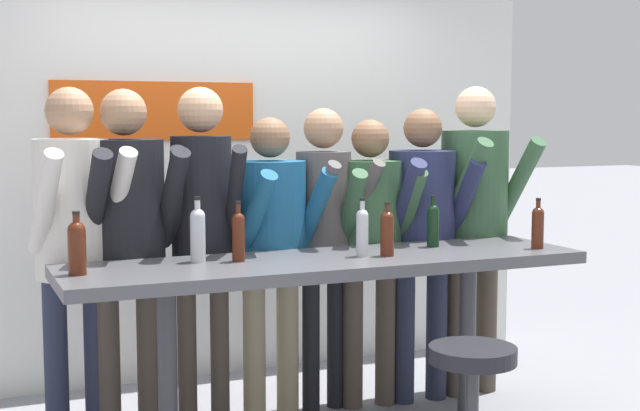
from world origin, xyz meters
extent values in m
cube|color=silver|center=(0.00, 1.54, 1.25)|extent=(4.22, 0.10, 2.50)
cube|color=#DB5114|center=(-0.51, 1.48, 1.70)|extent=(1.26, 0.02, 0.36)
cube|color=#4C4C51|center=(0.00, 0.00, 0.94)|extent=(2.62, 0.68, 0.06)
cylinder|color=#333338|center=(-0.81, 0.00, 0.48)|extent=(0.09, 0.09, 0.91)
cylinder|color=#333338|center=(0.81, 0.00, 0.48)|extent=(0.09, 0.09, 0.91)
cylinder|color=black|center=(0.34, -0.78, 0.65)|extent=(0.38, 0.38, 0.07)
cylinder|color=#23283D|center=(-1.25, 0.52, 0.44)|extent=(0.12, 0.12, 0.87)
cylinder|color=#23283D|center=(-1.05, 0.55, 0.44)|extent=(0.12, 0.12, 0.87)
cylinder|color=beige|center=(-1.15, 0.53, 1.21)|extent=(0.42, 0.42, 0.69)
sphere|color=#9E7556|center=(-1.15, 0.53, 1.70)|extent=(0.24, 0.24, 0.24)
cylinder|color=beige|center=(-1.30, 0.34, 1.26)|extent=(0.15, 0.42, 0.53)
cylinder|color=beige|center=(-0.95, 0.40, 1.26)|extent=(0.15, 0.42, 0.53)
cylinder|color=#473D33|center=(-1.00, 0.53, 0.43)|extent=(0.13, 0.13, 0.87)
cylinder|color=#473D33|center=(-0.78, 0.54, 0.43)|extent=(0.13, 0.13, 0.87)
cylinder|color=black|center=(-0.89, 0.53, 1.21)|extent=(0.42, 0.42, 0.69)
sphere|color=#9E7556|center=(-0.89, 0.53, 1.69)|extent=(0.23, 0.23, 0.23)
cylinder|color=black|center=(-1.06, 0.35, 1.26)|extent=(0.12, 0.42, 0.53)
cylinder|color=black|center=(-0.69, 0.38, 1.26)|extent=(0.12, 0.42, 0.53)
cylinder|color=#473D33|center=(-0.57, 0.56, 0.44)|extent=(0.10, 0.10, 0.87)
cylinder|color=#473D33|center=(-0.40, 0.53, 0.44)|extent=(0.10, 0.10, 0.87)
cylinder|color=black|center=(-0.49, 0.55, 1.22)|extent=(0.36, 0.36, 0.69)
sphere|color=tan|center=(-0.49, 0.55, 1.70)|extent=(0.24, 0.24, 0.24)
cylinder|color=black|center=(-0.66, 0.40, 1.27)|extent=(0.14, 0.41, 0.53)
cylinder|color=black|center=(-0.36, 0.36, 1.27)|extent=(0.14, 0.41, 0.53)
cylinder|color=gray|center=(-0.22, 0.50, 0.40)|extent=(0.12, 0.12, 0.80)
cylinder|color=gray|center=(-0.01, 0.54, 0.40)|extent=(0.12, 0.12, 0.80)
cylinder|color=#19517A|center=(-0.11, 0.52, 1.12)|extent=(0.44, 0.44, 0.63)
sphere|color=brown|center=(-0.11, 0.52, 1.56)|extent=(0.22, 0.22, 0.22)
cylinder|color=#19517A|center=(-0.26, 0.34, 1.16)|extent=(0.16, 0.39, 0.49)
cylinder|color=#19517A|center=(0.09, 0.40, 1.16)|extent=(0.16, 0.39, 0.49)
cylinder|color=black|center=(0.14, 0.56, 0.41)|extent=(0.10, 0.10, 0.82)
cylinder|color=black|center=(0.31, 0.59, 0.41)|extent=(0.10, 0.10, 0.82)
cylinder|color=#514C4C|center=(0.22, 0.58, 1.15)|extent=(0.36, 0.36, 0.65)
sphere|color=#9E7556|center=(0.22, 0.58, 1.60)|extent=(0.22, 0.22, 0.22)
cylinder|color=#514C4C|center=(0.11, 0.39, 1.20)|extent=(0.15, 0.39, 0.50)
cylinder|color=#514C4C|center=(0.40, 0.45, 1.20)|extent=(0.15, 0.39, 0.50)
cylinder|color=#473D33|center=(0.39, 0.54, 0.40)|extent=(0.12, 0.12, 0.79)
cylinder|color=#473D33|center=(0.59, 0.52, 0.40)|extent=(0.12, 0.12, 0.79)
cylinder|color=#335638|center=(0.49, 0.53, 1.11)|extent=(0.40, 0.40, 0.63)
sphere|color=brown|center=(0.49, 0.53, 1.55)|extent=(0.21, 0.21, 0.21)
cylinder|color=#335638|center=(0.31, 0.40, 1.15)|extent=(0.12, 0.38, 0.49)
cylinder|color=#335638|center=(0.65, 0.36, 1.15)|extent=(0.12, 0.38, 0.49)
cylinder|color=#23283D|center=(0.71, 0.51, 0.41)|extent=(0.12, 0.12, 0.82)
cylinder|color=#23283D|center=(0.92, 0.50, 0.41)|extent=(0.12, 0.12, 0.82)
cylinder|color=#23284C|center=(0.81, 0.50, 1.15)|extent=(0.40, 0.40, 0.65)
sphere|color=brown|center=(0.81, 0.50, 1.60)|extent=(0.22, 0.22, 0.22)
cylinder|color=#23284C|center=(0.62, 0.35, 1.20)|extent=(0.11, 0.40, 0.51)
cylinder|color=#23284C|center=(0.99, 0.34, 1.20)|extent=(0.11, 0.40, 0.51)
cylinder|color=#473D33|center=(1.06, 0.49, 0.44)|extent=(0.13, 0.13, 0.89)
cylinder|color=#473D33|center=(1.28, 0.51, 0.44)|extent=(0.13, 0.13, 0.89)
cylinder|color=#335638|center=(1.17, 0.50, 1.24)|extent=(0.43, 0.43, 0.70)
sphere|color=#D6AD89|center=(1.17, 0.50, 1.72)|extent=(0.24, 0.24, 0.24)
cylinder|color=#335638|center=(0.99, 0.32, 1.29)|extent=(0.13, 0.43, 0.54)
cylinder|color=#335638|center=(1.37, 0.35, 1.29)|extent=(0.13, 0.43, 0.54)
cylinder|color=#B7BCC1|center=(-0.62, 0.13, 1.08)|extent=(0.07, 0.07, 0.22)
sphere|color=#B7BCC1|center=(-0.62, 0.13, 1.19)|extent=(0.07, 0.07, 0.07)
cylinder|color=#B7BCC1|center=(-0.62, 0.13, 1.23)|extent=(0.03, 0.03, 0.08)
cylinder|color=black|center=(-0.62, 0.13, 1.28)|extent=(0.03, 0.03, 0.02)
cylinder|color=#4C1E0F|center=(-1.20, 0.00, 1.07)|extent=(0.08, 0.08, 0.20)
sphere|color=#4C1E0F|center=(-1.20, 0.00, 1.17)|extent=(0.08, 0.08, 0.08)
cylinder|color=#4C1E0F|center=(-1.20, 0.00, 1.21)|extent=(0.03, 0.03, 0.07)
cylinder|color=black|center=(-1.20, 0.00, 1.25)|extent=(0.03, 0.03, 0.01)
cylinder|color=black|center=(0.67, 0.12, 1.07)|extent=(0.07, 0.07, 0.19)
sphere|color=black|center=(0.67, 0.12, 1.17)|extent=(0.07, 0.07, 0.07)
cylinder|color=black|center=(0.67, 0.12, 1.20)|extent=(0.02, 0.02, 0.07)
cylinder|color=black|center=(0.67, 0.12, 1.24)|extent=(0.03, 0.03, 0.01)
cylinder|color=#4C1E0F|center=(1.14, -0.15, 1.07)|extent=(0.06, 0.06, 0.19)
sphere|color=#4C1E0F|center=(1.14, -0.15, 1.16)|extent=(0.06, 0.06, 0.06)
cylinder|color=#4C1E0F|center=(1.14, -0.15, 1.20)|extent=(0.02, 0.02, 0.07)
cylinder|color=black|center=(1.14, -0.15, 1.24)|extent=(0.03, 0.03, 0.01)
cylinder|color=#4C1E0F|center=(-0.44, 0.07, 1.08)|extent=(0.06, 0.06, 0.20)
sphere|color=#4C1E0F|center=(-0.44, 0.07, 1.18)|extent=(0.06, 0.06, 0.06)
cylinder|color=#4C1E0F|center=(-0.44, 0.07, 1.22)|extent=(0.02, 0.02, 0.07)
cylinder|color=black|center=(-0.44, 0.07, 1.26)|extent=(0.03, 0.03, 0.02)
cylinder|color=#B7BCC1|center=(0.17, -0.02, 1.08)|extent=(0.06, 0.06, 0.21)
sphere|color=#B7BCC1|center=(0.17, -0.02, 1.18)|extent=(0.06, 0.06, 0.06)
cylinder|color=#B7BCC1|center=(0.17, -0.02, 1.22)|extent=(0.02, 0.02, 0.07)
cylinder|color=black|center=(0.17, -0.02, 1.26)|extent=(0.03, 0.03, 0.02)
cylinder|color=#4C1E0F|center=(0.29, -0.06, 1.07)|extent=(0.07, 0.07, 0.19)
sphere|color=#4C1E0F|center=(0.29, -0.06, 1.16)|extent=(0.07, 0.07, 0.07)
cylinder|color=#4C1E0F|center=(0.29, -0.06, 1.20)|extent=(0.03, 0.03, 0.07)
cylinder|color=black|center=(0.29, -0.06, 1.24)|extent=(0.03, 0.03, 0.01)
camera|label=1|loc=(-1.74, -3.97, 1.67)|focal=50.00mm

